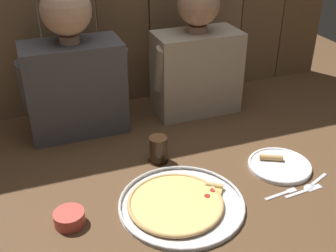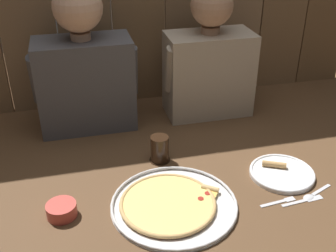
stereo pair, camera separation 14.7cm
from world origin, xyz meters
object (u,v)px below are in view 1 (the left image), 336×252
Objects in this scene: pizza_tray at (179,203)px; diner_left at (73,67)px; dipping_bowl at (69,217)px; diner_right at (197,56)px; dinner_plate at (279,165)px; drinking_glass at (158,150)px.

diner_left is (-0.22, 0.62, 0.28)m from pizza_tray.
diner_right is (0.68, 0.58, 0.24)m from dipping_bowl.
dipping_bowl reaches higher than dinner_plate.
dipping_bowl is (-0.79, -0.03, 0.02)m from dinner_plate.
dinner_plate is at bearing -79.15° from diner_right.
dinner_plate is 2.44× the size of dipping_bowl.
dinner_plate is at bearing -40.16° from diner_left.
drinking_glass is (0.02, 0.27, 0.04)m from pizza_tray.
dinner_plate is 0.46m from drinking_glass.
dinner_plate is at bearing 2.43° from dipping_bowl.
pizza_tray is 0.44m from dinner_plate.
pizza_tray is 0.28m from drinking_glass.
drinking_glass is 0.44m from dipping_bowl.
diner_left is (-0.24, 0.35, 0.24)m from drinking_glass.
dinner_plate reaches higher than pizza_tray.
drinking_glass is at bearing 154.14° from dinner_plate.
diner_left is 1.05× the size of diner_right.
dinner_plate is 2.27× the size of drinking_glass.
diner_right reaches higher than pizza_tray.
drinking_glass is (-0.41, 0.20, 0.04)m from dinner_plate.
diner_left is 0.55m from diner_right.
diner_right is at bearing 100.85° from dinner_plate.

